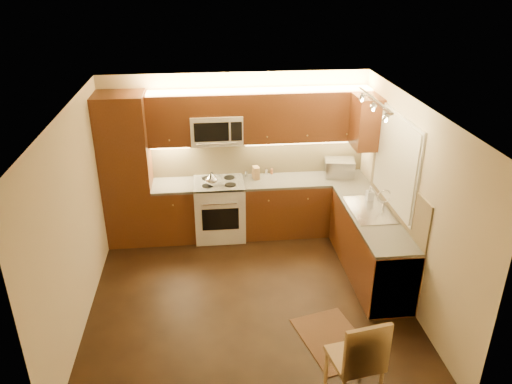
{
  "coord_description": "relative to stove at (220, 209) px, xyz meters",
  "views": [
    {
      "loc": [
        -0.47,
        -5.24,
        3.97
      ],
      "look_at": [
        0.15,
        0.55,
        1.25
      ],
      "focal_mm": 34.91,
      "sensor_mm": 36.0,
      "label": 1
    }
  ],
  "objects": [
    {
      "name": "counter_right",
      "position": [
        2.0,
        -1.28,
        0.42
      ],
      "size": [
        0.6,
        2.0,
        0.04
      ],
      "primitive_type": "cube",
      "color": "#373532",
      "rests_on": "base_cab_right"
    },
    {
      "name": "spice_jar_b",
      "position": [
        0.6,
        0.16,
        0.49
      ],
      "size": [
        0.06,
        0.06,
        0.1
      ],
      "primitive_type": "cylinder",
      "rotation": [
        0.0,
        0.0,
        -0.43
      ],
      "color": "brown",
      "rests_on": "counter_back_right"
    },
    {
      "name": "microwave",
      "position": [
        0.0,
        0.14,
        1.26
      ],
      "size": [
        0.76,
        0.38,
        0.44
      ],
      "primitive_type": null,
      "color": "silver",
      "rests_on": "wall_back"
    },
    {
      "name": "wall_front",
      "position": [
        0.3,
        -3.67,
        0.79
      ],
      "size": [
        4.0,
        0.01,
        2.5
      ],
      "primitive_type": "cube",
      "color": "beige",
      "rests_on": "ground"
    },
    {
      "name": "soap_bottle",
      "position": [
        2.09,
        -0.83,
        0.55
      ],
      "size": [
        0.1,
        0.11,
        0.21
      ],
      "primitive_type": "imported",
      "rotation": [
        0.0,
        0.0,
        0.07
      ],
      "color": "#B8B8BC",
      "rests_on": "counter_right"
    },
    {
      "name": "upper_cab_back_right",
      "position": [
        1.34,
        0.15,
        1.42
      ],
      "size": [
        1.92,
        0.35,
        0.75
      ],
      "primitive_type": "cube",
      "color": "#49250F",
      "rests_on": "wall_back"
    },
    {
      "name": "upper_cab_right_corner",
      "position": [
        2.12,
        -0.28,
        1.42
      ],
      "size": [
        0.35,
        0.5,
        0.75
      ],
      "primitive_type": "cube",
      "color": "#49250F",
      "rests_on": "wall_right"
    },
    {
      "name": "base_cab_back_left",
      "position": [
        -0.69,
        0.02,
        -0.03
      ],
      "size": [
        0.62,
        0.6,
        0.86
      ],
      "primitive_type": "cube",
      "color": "#49250F",
      "rests_on": "floor"
    },
    {
      "name": "backsplash_back",
      "position": [
        0.65,
        0.31,
        0.74
      ],
      "size": [
        3.3,
        0.02,
        0.6
      ],
      "primitive_type": "cube",
      "color": "tan",
      "rests_on": "wall_back"
    },
    {
      "name": "toaster_oven",
      "position": [
        1.89,
        0.09,
        0.57
      ],
      "size": [
        0.49,
        0.4,
        0.27
      ],
      "primitive_type": "cube",
      "rotation": [
        0.0,
        0.0,
        -0.15
      ],
      "color": "silver",
      "rests_on": "counter_back_right"
    },
    {
      "name": "upper_cab_bridge",
      "position": [
        0.0,
        0.15,
        1.63
      ],
      "size": [
        0.76,
        0.35,
        0.31
      ],
      "primitive_type": "cube",
      "color": "#49250F",
      "rests_on": "wall_back"
    },
    {
      "name": "window_blinds",
      "position": [
        2.27,
        -1.12,
        1.14
      ],
      "size": [
        0.02,
        1.36,
        1.16
      ],
      "primitive_type": "cube",
      "color": "silver",
      "rests_on": "wall_right"
    },
    {
      "name": "track_light_bar",
      "position": [
        1.85,
        -1.27,
        2.0
      ],
      "size": [
        0.04,
        1.2,
        0.03
      ],
      "primitive_type": "cube",
      "color": "silver",
      "rests_on": "ceiling"
    },
    {
      "name": "ceiling",
      "position": [
        0.3,
        -1.68,
        2.04
      ],
      "size": [
        4.0,
        4.0,
        0.01
      ],
      "primitive_type": "cube",
      "color": "beige",
      "rests_on": "ground"
    },
    {
      "name": "window_frame",
      "position": [
        2.29,
        -1.12,
        1.14
      ],
      "size": [
        0.03,
        1.44,
        1.24
      ],
      "primitive_type": "cube",
      "color": "silver",
      "rests_on": "wall_right"
    },
    {
      "name": "sink",
      "position": [
        2.0,
        -1.12,
        0.52
      ],
      "size": [
        0.52,
        0.86,
        0.15
      ],
      "primitive_type": null,
      "color": "silver",
      "rests_on": "counter_right"
    },
    {
      "name": "dishwasher",
      "position": [
        2.0,
        -1.98,
        -0.03
      ],
      "size": [
        0.58,
        0.6,
        0.84
      ],
      "primitive_type": "cube",
      "color": "silver",
      "rests_on": "floor"
    },
    {
      "name": "counter_back_right",
      "position": [
        1.34,
        0.02,
        0.42
      ],
      "size": [
        1.92,
        0.6,
        0.04
      ],
      "primitive_type": "cube",
      "color": "#373532",
      "rests_on": "base_cab_back_right"
    },
    {
      "name": "knife_block",
      "position": [
        0.58,
        0.11,
        0.54
      ],
      "size": [
        0.11,
        0.15,
        0.19
      ],
      "primitive_type": "cube",
      "rotation": [
        0.0,
        0.0,
        0.17
      ],
      "color": "olive",
      "rests_on": "counter_back_right"
    },
    {
      "name": "wall_right",
      "position": [
        2.3,
        -1.68,
        0.79
      ],
      "size": [
        0.01,
        4.0,
        2.5
      ],
      "primitive_type": "cube",
      "color": "beige",
      "rests_on": "ground"
    },
    {
      "name": "dining_chair",
      "position": [
        1.17,
        -3.38,
        0.05
      ],
      "size": [
        0.52,
        0.52,
        1.03
      ],
      "primitive_type": null,
      "rotation": [
        0.0,
        0.0,
        0.17
      ],
      "color": "olive",
      "rests_on": "floor"
    },
    {
      "name": "backsplash_right",
      "position": [
        2.29,
        -1.28,
        0.74
      ],
      "size": [
        0.02,
        2.0,
        0.6
      ],
      "primitive_type": "cube",
      "color": "tan",
      "rests_on": "wall_right"
    },
    {
      "name": "spice_jar_a",
      "position": [
        0.44,
        0.21,
        0.49
      ],
      "size": [
        0.04,
        0.04,
        0.09
      ],
      "primitive_type": "cylinder",
      "rotation": [
        0.0,
        0.0,
        0.05
      ],
      "color": "silver",
      "rests_on": "counter_back_right"
    },
    {
      "name": "floor",
      "position": [
        0.3,
        -1.68,
        -0.46
      ],
      "size": [
        4.0,
        4.0,
        0.01
      ],
      "primitive_type": "cube",
      "color": "black",
      "rests_on": "ground"
    },
    {
      "name": "faucet",
      "position": [
        2.18,
        -1.12,
        0.59
      ],
      "size": [
        0.2,
        0.04,
        0.3
      ],
      "primitive_type": null,
      "color": "silver",
      "rests_on": "counter_right"
    },
    {
      "name": "spice_jar_d",
      "position": [
        0.85,
        0.26,
        0.48
      ],
      "size": [
        0.05,
        0.05,
        0.09
      ],
      "primitive_type": "cylinder",
      "rotation": [
        0.0,
        0.0,
        0.31
      ],
      "color": "brown",
      "rests_on": "counter_back_right"
    },
    {
      "name": "upper_cab_back_left",
      "position": [
        -0.69,
        0.15,
        1.42
      ],
      "size": [
        0.62,
        0.35,
        0.75
      ],
      "primitive_type": "cube",
      "color": "#49250F",
      "rests_on": "wall_back"
    },
    {
      "name": "stove",
      "position": [
        0.0,
        0.0,
        0.0
      ],
      "size": [
        0.76,
        0.65,
        0.92
      ],
      "primitive_type": null,
      "color": "silver",
      "rests_on": "floor"
    },
    {
      "name": "wall_left",
      "position": [
        -1.7,
        -1.68,
        0.79
      ],
      "size": [
        0.01,
        4.0,
        2.5
      ],
      "primitive_type": "cube",
      "color": "beige",
      "rests_on": "ground"
    },
    {
      "name": "pantry",
      "position": [
        -1.35,
        0.02,
        0.69
      ],
      "size": [
        0.7,
        0.6,
        2.3
      ],
      "primitive_type": "cube",
      "color": "#49250F",
      "rests_on": "floor"
    },
    {
      "name": "wall_back",
      "position": [
        0.3,
        0.32,
        0.79
      ],
      "size": [
        4.0,
        0.01,
        2.5
      ],
      "primitive_type": "cube",
      "color": "beige",
      "rests_on": "ground"
    },
    {
      "name": "base_cab_back_right",
      "position": [
        1.34,
        0.02,
        -0.03
      ],
      "size": [
        1.92,
        0.6,
        0.86
      ],
      "primitive_type": "cube",
      "color": "#49250F",
      "rests_on": "floor"
    },
    {
      "name": "kettle",
      "position": [
        -0.11,
        -0.13,
        0.57
      ],
      "size": [
        0.24,
        0.24,
        0.22
      ],
      "primitive_type": null,
      "rotation": [
        0.0,
        0.0,
        -0.3
      ],
      "color": "silver",
      "rests_on": "stove"
    },
    {
      "name": "base_cab_right",
      "position": [
        2.0,
        -1.28,
        -0.03
      ],
      "size": [
        0.6,
        2.0,
        0.86
      ],
      "primitive_type": "cube",
      "color": "#49250F",
      "rests_on": "floor"
    },
    {
      "name": "spice_jar_c",
      "position": [
        0.76,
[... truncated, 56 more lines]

